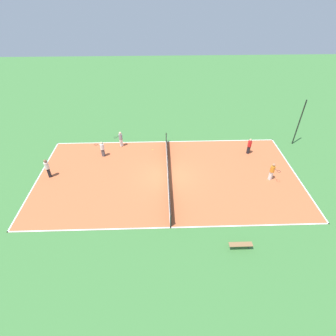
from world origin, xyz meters
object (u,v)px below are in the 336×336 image
tennis_net (168,171)px  tennis_ball_near_net (153,150)px  bench (241,245)px  player_near_white (102,148)px  player_coach_red (249,145)px  fence_post_back_left (299,123)px  tennis_ball_midcourt (185,147)px  player_baseline_gray (121,138)px  player_center_orange (272,171)px  player_far_white (47,167)px

tennis_net → tennis_ball_near_net: tennis_net is taller
bench → player_near_white: player_near_white is taller
player_coach_red → fence_post_back_left: 5.56m
tennis_ball_midcourt → fence_post_back_left: 11.37m
tennis_net → tennis_ball_midcourt: (-4.54, 1.90, -0.52)m
player_baseline_gray → player_near_white: (1.73, -1.54, -0.03)m
player_baseline_gray → bench: bearing=82.4°
fence_post_back_left → bench: bearing=-34.6°
player_near_white → player_center_orange: player_center_orange is taller
player_far_white → bench: bearing=-130.0°
player_baseline_gray → tennis_ball_near_net: 3.41m
tennis_net → player_center_orange: (0.74, 8.70, 0.40)m
player_baseline_gray → player_far_white: 7.38m
tennis_net → bench: tennis_net is taller
tennis_net → player_coach_red: player_coach_red is taller
player_coach_red → tennis_ball_midcourt: (-1.27, -6.01, -0.90)m
player_near_white → fence_post_back_left: size_ratio=0.33×
player_coach_red → tennis_ball_near_net: 9.38m
tennis_ball_near_net → fence_post_back_left: (-0.76, 14.41, 2.32)m
player_baseline_gray → player_center_orange: player_center_orange is taller
bench → tennis_ball_near_net: bench is taller
bench → tennis_ball_midcourt: size_ratio=22.19×
fence_post_back_left → tennis_ball_midcourt: bearing=-87.9°
player_coach_red → player_near_white: bearing=-133.4°
player_coach_red → player_near_white: 14.02m
player_baseline_gray → tennis_ball_midcourt: player_baseline_gray is taller
bench → tennis_net: bearing=120.2°
tennis_net → tennis_ball_midcourt: 4.95m
tennis_ball_midcourt → player_coach_red: bearing=78.1°
tennis_ball_near_net → tennis_ball_midcourt: bearing=96.2°
player_far_white → player_center_orange: bearing=-104.9°
bench → player_far_white: bearing=151.9°
player_near_white → player_center_orange: (4.01, 14.81, 0.05)m
player_coach_red → fence_post_back_left: bearing=64.7°
player_near_white → tennis_ball_midcourt: player_near_white is taller
player_near_white → player_coach_red: bearing=-165.3°
tennis_net → tennis_ball_near_net: bearing=-161.7°
tennis_net → tennis_ball_midcourt: size_ratio=166.68×
player_far_white → player_near_white: bearing=-65.4°
bench → tennis_ball_near_net: 13.09m
tennis_net → bench: size_ratio=7.51×
tennis_net → tennis_ball_near_net: 4.44m
tennis_ball_near_net → tennis_ball_midcourt: 3.30m
tennis_net → bench: (7.56, 4.39, -0.19)m
tennis_ball_near_net → player_far_white: bearing=-66.0°
tennis_net → player_near_white: size_ratio=7.17×
fence_post_back_left → player_near_white: bearing=-85.0°
tennis_ball_near_net → player_center_orange: bearing=64.0°
bench → player_near_white: bearing=134.1°
bench → player_far_white: player_far_white is taller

